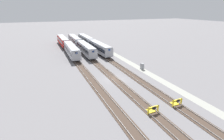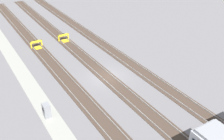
{
  "view_description": "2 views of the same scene",
  "coord_description": "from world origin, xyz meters",
  "px_view_note": "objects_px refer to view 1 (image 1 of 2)",
  "views": [
    {
      "loc": [
        -33.61,
        14.8,
        15.18
      ],
      "look_at": [
        1.35,
        0.0,
        1.8
      ],
      "focal_mm": 28.0,
      "sensor_mm": 36.0,
      "label": 1
    },
    {
      "loc": [
        25.99,
        -15.34,
        18.38
      ],
      "look_at": [
        1.35,
        0.0,
        1.8
      ],
      "focal_mm": 42.0,
      "sensor_mm": 36.0,
      "label": 2
    }
  ],
  "objects_px": {
    "electrical_cabinet": "(142,66)",
    "bumper_stop_nearest_track": "(176,102)",
    "subway_car_front_row_leftmost": "(75,40)",
    "subway_car_front_row_right_inner": "(99,48)",
    "bumper_stop_near_inner_track": "(152,109)",
    "subway_car_front_row_rightmost": "(63,41)",
    "subway_car_back_row_leftmost": "(86,40)",
    "subway_car_front_row_left_inner": "(71,50)",
    "subway_car_front_row_centre": "(86,49)"
  },
  "relations": [
    {
      "from": "subway_car_front_row_leftmost",
      "to": "subway_car_front_row_left_inner",
      "type": "bearing_deg",
      "value": 165.39
    },
    {
      "from": "subway_car_front_row_leftmost",
      "to": "subway_car_back_row_leftmost",
      "type": "distance_m",
      "value": 4.94
    },
    {
      "from": "subway_car_front_row_left_inner",
      "to": "subway_car_front_row_rightmost",
      "type": "xyz_separation_m",
      "value": [
        19.19,
        0.07,
        0.0
      ]
    },
    {
      "from": "subway_car_front_row_left_inner",
      "to": "subway_car_front_row_rightmost",
      "type": "distance_m",
      "value": 19.19
    },
    {
      "from": "subway_car_front_row_left_inner",
      "to": "subway_car_front_row_centre",
      "type": "xyz_separation_m",
      "value": [
        -0.0,
        -4.96,
        0.0
      ]
    },
    {
      "from": "subway_car_front_row_left_inner",
      "to": "subway_car_front_row_centre",
      "type": "relative_size",
      "value": 1.0
    },
    {
      "from": "electrical_cabinet",
      "to": "bumper_stop_nearest_track",
      "type": "bearing_deg",
      "value": 165.31
    },
    {
      "from": "subway_car_front_row_left_inner",
      "to": "subway_car_front_row_right_inner",
      "type": "distance_m",
      "value": 9.89
    },
    {
      "from": "subway_car_front_row_left_inner",
      "to": "electrical_cabinet",
      "type": "bearing_deg",
      "value": -145.47
    },
    {
      "from": "subway_car_front_row_centre",
      "to": "bumper_stop_nearest_track",
      "type": "distance_m",
      "value": 39.28
    },
    {
      "from": "subway_car_front_row_rightmost",
      "to": "subway_car_front_row_leftmost",
      "type": "bearing_deg",
      "value": -92.35
    },
    {
      "from": "subway_car_front_row_left_inner",
      "to": "bumper_stop_near_inner_track",
      "type": "bearing_deg",
      "value": -172.86
    },
    {
      "from": "subway_car_front_row_leftmost",
      "to": "bumper_stop_near_inner_track",
      "type": "relative_size",
      "value": 8.98
    },
    {
      "from": "subway_car_front_row_centre",
      "to": "subway_car_back_row_leftmost",
      "type": "bearing_deg",
      "value": -14.78
    },
    {
      "from": "subway_car_front_row_left_inner",
      "to": "bumper_stop_near_inner_track",
      "type": "distance_m",
      "value": 39.57
    },
    {
      "from": "subway_car_front_row_centre",
      "to": "subway_car_front_row_rightmost",
      "type": "distance_m",
      "value": 19.84
    },
    {
      "from": "subway_car_back_row_leftmost",
      "to": "electrical_cabinet",
      "type": "height_order",
      "value": "subway_car_back_row_leftmost"
    },
    {
      "from": "subway_car_front_row_right_inner",
      "to": "subway_car_back_row_leftmost",
      "type": "distance_m",
      "value": 18.62
    },
    {
      "from": "subway_car_front_row_leftmost",
      "to": "electrical_cabinet",
      "type": "bearing_deg",
      "value": -166.57
    },
    {
      "from": "subway_car_front_row_left_inner",
      "to": "electrical_cabinet",
      "type": "xyz_separation_m",
      "value": [
        -21.11,
        -14.53,
        -1.24
      ]
    },
    {
      "from": "subway_car_front_row_leftmost",
      "to": "bumper_stop_near_inner_track",
      "type": "xyz_separation_m",
      "value": [
        -58.22,
        0.03,
        -1.53
      ]
    },
    {
      "from": "subway_car_front_row_leftmost",
      "to": "bumper_stop_nearest_track",
      "type": "xyz_separation_m",
      "value": [
        -57.93,
        -4.9,
        -1.53
      ]
    },
    {
      "from": "subway_car_front_row_centre",
      "to": "electrical_cabinet",
      "type": "xyz_separation_m",
      "value": [
        -21.11,
        -9.57,
        -1.24
      ]
    },
    {
      "from": "subway_car_front_row_leftmost",
      "to": "bumper_stop_nearest_track",
      "type": "relative_size",
      "value": 8.98
    },
    {
      "from": "electrical_cabinet",
      "to": "subway_car_front_row_leftmost",
      "type": "bearing_deg",
      "value": 13.43
    },
    {
      "from": "electrical_cabinet",
      "to": "bumper_stop_near_inner_track",
      "type": "bearing_deg",
      "value": 152.06
    },
    {
      "from": "bumper_stop_near_inner_track",
      "to": "subway_car_front_row_rightmost",
      "type": "bearing_deg",
      "value": 4.87
    },
    {
      "from": "bumper_stop_near_inner_track",
      "to": "subway_car_front_row_leftmost",
      "type": "bearing_deg",
      "value": -0.03
    },
    {
      "from": "subway_car_front_row_left_inner",
      "to": "bumper_stop_nearest_track",
      "type": "bearing_deg",
      "value": -165.8
    },
    {
      "from": "subway_car_front_row_leftmost",
      "to": "subway_car_front_row_centre",
      "type": "xyz_separation_m",
      "value": [
        -18.98,
        -0.01,
        0.0
      ]
    },
    {
      "from": "subway_car_front_row_right_inner",
      "to": "bumper_stop_near_inner_track",
      "type": "height_order",
      "value": "subway_car_front_row_right_inner"
    },
    {
      "from": "subway_car_front_row_leftmost",
      "to": "bumper_stop_near_inner_track",
      "type": "height_order",
      "value": "subway_car_front_row_leftmost"
    },
    {
      "from": "subway_car_front_row_left_inner",
      "to": "subway_car_front_row_leftmost",
      "type": "bearing_deg",
      "value": -14.61
    },
    {
      "from": "subway_car_back_row_leftmost",
      "to": "bumper_stop_nearest_track",
      "type": "bearing_deg",
      "value": 179.98
    },
    {
      "from": "bumper_stop_nearest_track",
      "to": "bumper_stop_near_inner_track",
      "type": "xyz_separation_m",
      "value": [
        -0.29,
        4.94,
        0.0
      ]
    },
    {
      "from": "subway_car_front_row_left_inner",
      "to": "bumper_stop_near_inner_track",
      "type": "xyz_separation_m",
      "value": [
        -39.23,
        -4.92,
        -1.53
      ]
    },
    {
      "from": "subway_car_front_row_leftmost",
      "to": "subway_car_front_row_centre",
      "type": "relative_size",
      "value": 1.0
    },
    {
      "from": "subway_car_front_row_rightmost",
      "to": "bumper_stop_nearest_track",
      "type": "distance_m",
      "value": 58.99
    },
    {
      "from": "subway_car_front_row_right_inner",
      "to": "subway_car_front_row_leftmost",
      "type": "bearing_deg",
      "value": 14.59
    },
    {
      "from": "bumper_stop_near_inner_track",
      "to": "electrical_cabinet",
      "type": "relative_size",
      "value": 1.26
    },
    {
      "from": "subway_car_front_row_right_inner",
      "to": "bumper_stop_near_inner_track",
      "type": "xyz_separation_m",
      "value": [
        -39.23,
        4.97,
        -1.53
      ]
    },
    {
      "from": "subway_car_front_row_rightmost",
      "to": "bumper_stop_nearest_track",
      "type": "xyz_separation_m",
      "value": [
        -58.13,
        -9.92,
        -1.53
      ]
    },
    {
      "from": "bumper_stop_nearest_track",
      "to": "electrical_cabinet",
      "type": "bearing_deg",
      "value": -14.69
    },
    {
      "from": "subway_car_front_row_left_inner",
      "to": "subway_car_back_row_leftmost",
      "type": "xyz_separation_m",
      "value": [
        18.62,
        -9.87,
        0.0
      ]
    },
    {
      "from": "subway_car_front_row_right_inner",
      "to": "bumper_stop_nearest_track",
      "type": "bearing_deg",
      "value": 179.95
    },
    {
      "from": "subway_car_front_row_rightmost",
      "to": "subway_car_back_row_leftmost",
      "type": "distance_m",
      "value": 9.95
    },
    {
      "from": "subway_car_front_row_leftmost",
      "to": "electrical_cabinet",
      "type": "xyz_separation_m",
      "value": [
        -40.1,
        -9.58,
        -1.24
      ]
    },
    {
      "from": "subway_car_front_row_leftmost",
      "to": "subway_car_front_row_centre",
      "type": "bearing_deg",
      "value": -179.97
    },
    {
      "from": "subway_car_front_row_centre",
      "to": "electrical_cabinet",
      "type": "height_order",
      "value": "subway_car_front_row_centre"
    },
    {
      "from": "subway_car_front_row_rightmost",
      "to": "electrical_cabinet",
      "type": "bearing_deg",
      "value": -160.1
    }
  ]
}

